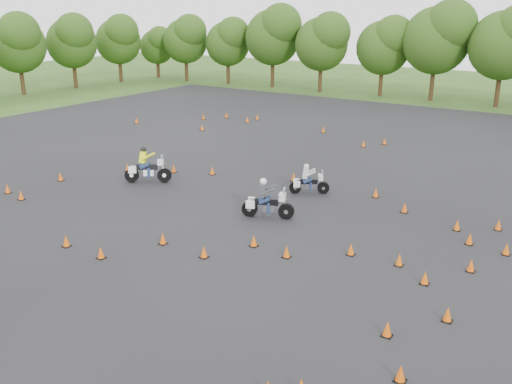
{
  "coord_description": "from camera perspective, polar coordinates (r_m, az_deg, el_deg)",
  "views": [
    {
      "loc": [
        13.13,
        -15.95,
        9.09
      ],
      "look_at": [
        0.0,
        4.0,
        1.2
      ],
      "focal_mm": 40.0,
      "sensor_mm": 36.0,
      "label": 1
    }
  ],
  "objects": [
    {
      "name": "asphalt_pad",
      "position": [
        27.14,
        2.32,
        -1.29
      ],
      "size": [
        62.0,
        62.0,
        0.0
      ],
      "primitive_type": "plane",
      "color": "black",
      "rests_on": "ground"
    },
    {
      "name": "traffic_cones",
      "position": [
        26.37,
        1.87,
        -1.36
      ],
      "size": [
        35.77,
        32.98,
        0.45
      ],
      "color": "#DB5509",
      "rests_on": "asphalt_pad"
    },
    {
      "name": "treeline",
      "position": [
        52.59,
        22.01,
        12.03
      ],
      "size": [
        87.0,
        32.31,
        10.46
      ],
      "color": "#294714",
      "rests_on": "ground"
    },
    {
      "name": "rider_white",
      "position": [
        28.66,
        5.37,
        1.35
      ],
      "size": [
        2.05,
        1.57,
        1.56
      ],
      "primitive_type": null,
      "rotation": [
        0.0,
        0.0,
        0.54
      ],
      "color": "beige",
      "rests_on": "ground"
    },
    {
      "name": "rider_grey",
      "position": [
        25.24,
        1.2,
        -0.61
      ],
      "size": [
        2.47,
        1.55,
        1.83
      ],
      "primitive_type": null,
      "rotation": [
        0.0,
        0.0,
        0.38
      ],
      "color": "#3A3C41",
      "rests_on": "ground"
    },
    {
      "name": "rider_yellow",
      "position": [
        30.79,
        -10.82,
        2.65
      ],
      "size": [
        2.5,
        2.0,
        1.92
      ],
      "primitive_type": null,
      "rotation": [
        0.0,
        0.0,
        0.58
      ],
      "color": "#DEEE15",
      "rests_on": "ground"
    },
    {
      "name": "ground",
      "position": [
        22.57,
        -5.62,
        -5.56
      ],
      "size": [
        140.0,
        140.0,
        0.0
      ],
      "primitive_type": "plane",
      "color": "#2D5119",
      "rests_on": "ground"
    }
  ]
}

